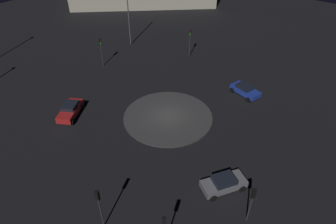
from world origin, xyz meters
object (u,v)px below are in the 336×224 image
Objects in this scene: traffic_light_west at (101,47)px; traffic_light_northwest at (190,38)px; traffic_light_south at (99,202)px; traffic_light_southeast at (252,198)px; car_grey at (224,183)px; streetlamp_northwest at (128,9)px; car_red at (70,110)px; car_blue at (245,90)px.

traffic_light_northwest is at bearing 65.72° from traffic_light_west.
traffic_light_south is 11.43m from traffic_light_southeast.
traffic_light_northwest reaches higher than traffic_light_south.
traffic_light_west is 13.65m from traffic_light_northwest.
streetlamp_northwest reaches higher than car_grey.
traffic_light_northwest is at bearing 14.03° from streetlamp_northwest.
car_red reaches higher than car_grey.
car_blue is 1.11× the size of traffic_light_southeast.
traffic_light_southeast is (29.16, -9.95, -0.39)m from traffic_light_west.
car_blue is 13.16m from traffic_light_northwest.
car_grey is 1.02× the size of car_blue.
streetlamp_northwest is at bearing 119.04° from traffic_light_west.
car_red is 21.68m from traffic_light_northwest.
traffic_light_southeast reaches higher than car_blue.
traffic_light_south is (-5.38, -9.15, 2.33)m from car_grey.
car_red is 1.05× the size of car_blue.
traffic_light_northwest is (-20.92, 20.83, 0.47)m from traffic_light_southeast.
traffic_light_west is 0.97× the size of traffic_light_northwest.
traffic_light_southeast is at bearing -5.99° from traffic_light_west.
traffic_light_southeast is (3.07, -1.47, 1.98)m from car_grey.
streetlamp_northwest reaches higher than car_blue.
car_grey is at bearing -116.08° from car_red.
traffic_light_west is at bearing -147.45° from car_blue.
car_grey is 3.94m from traffic_light_southeast.
car_red is at bearing -64.37° from streetlamp_northwest.
car_blue is at bearing 30.45° from traffic_light_west.
car_red is 21.92m from car_blue.
traffic_light_west reaches higher than car_blue.
traffic_light_south reaches higher than car_red.
traffic_light_west is at bearing -64.44° from traffic_light_northwest.
car_red reaches higher than car_blue.
car_blue is at bearing -18.83° from traffic_light_south.
car_red is 1.01× the size of traffic_light_west.
traffic_light_west is (-26.09, 8.48, 2.37)m from car_grey.
car_blue is at bearing -36.56° from traffic_light_southeast.
car_grey is at bearing -30.40° from streetlamp_northwest.
traffic_light_southeast is at bearing 94.81° from car_grey.
traffic_light_west reaches higher than car_grey.
traffic_light_northwest is 0.46× the size of streetlamp_northwest.
traffic_light_west is at bearing -73.80° from streetlamp_northwest.
traffic_light_northwest is (8.24, 10.88, 0.09)m from traffic_light_west.
streetlamp_northwest reaches higher than traffic_light_northwest.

